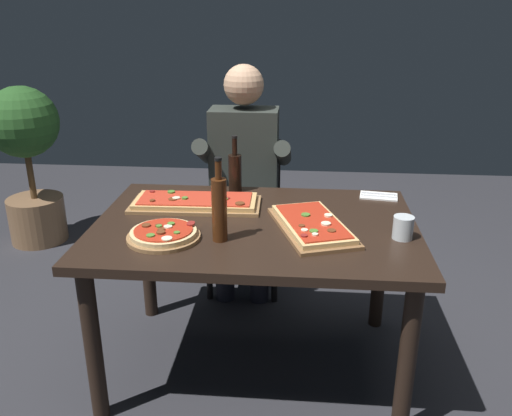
{
  "coord_description": "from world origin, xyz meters",
  "views": [
    {
      "loc": [
        0.19,
        -2.15,
        1.64
      ],
      "look_at": [
        0.0,
        0.05,
        0.79
      ],
      "focal_mm": 37.7,
      "sensor_mm": 36.0,
      "label": 1
    }
  ],
  "objects": [
    {
      "name": "wine_bottle_dark",
      "position": [
        -0.12,
        -0.19,
        0.88
      ],
      "size": [
        0.06,
        0.06,
        0.35
      ],
      "color": "#47230F",
      "rests_on": "dining_table"
    },
    {
      "name": "pizza_rectangular_left",
      "position": [
        0.25,
        -0.05,
        0.76
      ],
      "size": [
        0.4,
        0.55,
        0.05
      ],
      "color": "brown",
      "rests_on": "dining_table"
    },
    {
      "name": "oil_bottle_amber",
      "position": [
        -0.14,
        0.41,
        0.84
      ],
      "size": [
        0.07,
        0.07,
        0.29
      ],
      "color": "black",
      "rests_on": "dining_table"
    },
    {
      "name": "pizza_rectangular_front",
      "position": [
        -0.3,
        0.18,
        0.76
      ],
      "size": [
        0.61,
        0.27,
        0.05
      ],
      "color": "olive",
      "rests_on": "dining_table"
    },
    {
      "name": "seated_diner",
      "position": [
        -0.13,
        0.74,
        0.74
      ],
      "size": [
        0.53,
        0.41,
        1.33
      ],
      "color": "#23232D",
      "rests_on": "ground_plane"
    },
    {
      "name": "pizza_round_far",
      "position": [
        -0.35,
        -0.2,
        0.76
      ],
      "size": [
        0.3,
        0.3,
        0.05
      ],
      "color": "olive",
      "rests_on": "dining_table"
    },
    {
      "name": "ground_plane",
      "position": [
        0.0,
        0.0,
        0.0
      ],
      "size": [
        6.4,
        6.4,
        0.0
      ],
      "primitive_type": "plane",
      "color": "#2D2D33"
    },
    {
      "name": "dining_table",
      "position": [
        0.0,
        0.0,
        0.64
      ],
      "size": [
        1.4,
        0.96,
        0.74
      ],
      "color": "black",
      "rests_on": "ground_plane"
    },
    {
      "name": "diner_chair",
      "position": [
        -0.13,
        0.86,
        0.49
      ],
      "size": [
        0.44,
        0.44,
        0.87
      ],
      "color": "black",
      "rests_on": "ground_plane"
    },
    {
      "name": "napkin_cutlery_set",
      "position": [
        0.58,
        0.38,
        0.74
      ],
      "size": [
        0.19,
        0.13,
        0.01
      ],
      "color": "white",
      "rests_on": "dining_table"
    },
    {
      "name": "potted_plant_corner",
      "position": [
        -1.7,
        1.31,
        0.66
      ],
      "size": [
        0.49,
        0.49,
        1.12
      ],
      "color": "#846042",
      "rests_on": "ground_plane"
    },
    {
      "name": "tumbler_near_camera",
      "position": [
        0.61,
        -0.11,
        0.78
      ],
      "size": [
        0.08,
        0.08,
        0.09
      ],
      "color": "silver",
      "rests_on": "dining_table"
    }
  ]
}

